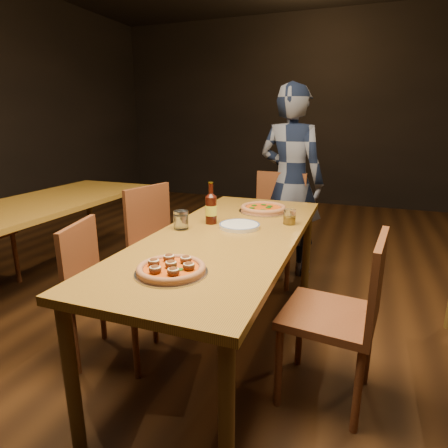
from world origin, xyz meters
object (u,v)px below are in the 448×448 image
(table_left, at_px, (43,210))
(chair_end, at_px, (273,226))
(pizza_meatball, at_px, (171,268))
(diner, at_px, (290,182))
(beer_bottle, at_px, (211,209))
(pizza_margherita, at_px, (263,209))
(amber_glass, at_px, (290,217))
(table_main, at_px, (227,245))
(chair_main_e, at_px, (329,314))
(chair_main_sw, at_px, (169,246))
(chair_main_nw, at_px, (114,291))
(plate_stack, at_px, (239,226))
(water_glass, at_px, (181,220))

(table_left, distance_m, chair_end, 1.92)
(pizza_meatball, xyz_separation_m, diner, (0.13, 2.02, 0.07))
(table_left, bearing_deg, beer_bottle, -4.93)
(table_left, relative_size, pizza_margherita, 5.74)
(pizza_meatball, relative_size, amber_glass, 3.32)
(table_main, relative_size, amber_glass, 21.02)
(pizza_meatball, height_order, pizza_margherita, pizza_meatball)
(chair_main_e, bearing_deg, chair_main_sw, -109.93)
(chair_main_e, bearing_deg, diner, -155.86)
(diner, bearing_deg, chair_main_nw, 84.60)
(plate_stack, relative_size, beer_bottle, 0.96)
(pizza_meatball, xyz_separation_m, amber_glass, (0.33, 0.95, 0.03))
(table_left, relative_size, beer_bottle, 7.76)
(chair_end, height_order, amber_glass, chair_end)
(water_glass, bearing_deg, table_main, 1.75)
(amber_glass, relative_size, diner, 0.06)
(chair_main_sw, relative_size, plate_stack, 3.82)
(chair_main_sw, height_order, amber_glass, chair_main_sw)
(water_glass, distance_m, amber_glass, 0.68)
(chair_end, distance_m, pizza_meatball, 1.79)
(chair_end, height_order, pizza_margherita, chair_end)
(plate_stack, bearing_deg, diner, 86.77)
(plate_stack, bearing_deg, water_glass, -155.44)
(chair_main_e, height_order, diner, diner)
(chair_main_e, xyz_separation_m, beer_bottle, (-0.78, 0.39, 0.38))
(chair_main_e, height_order, pizza_margherita, chair_main_e)
(chair_main_nw, bearing_deg, chair_main_e, -98.61)
(chair_main_sw, height_order, chair_end, chair_end)
(diner, bearing_deg, beer_bottle, 93.71)
(table_main, height_order, pizza_margherita, pizza_margherita)
(table_left, bearing_deg, chair_main_e, -12.61)
(pizza_meatball, distance_m, diner, 2.03)
(beer_bottle, bearing_deg, amber_glass, 18.53)
(table_main, height_order, amber_glass, amber_glass)
(chair_main_sw, xyz_separation_m, diner, (0.70, 1.01, 0.37))
(diner, bearing_deg, table_left, 47.37)
(chair_main_e, distance_m, amber_glass, 0.71)
(chair_main_nw, relative_size, diner, 0.52)
(chair_end, height_order, water_glass, chair_end)
(table_left, relative_size, plate_stack, 8.07)
(pizza_meatball, height_order, plate_stack, pizza_meatball)
(pizza_margherita, relative_size, diner, 0.21)
(table_left, relative_size, chair_end, 2.05)
(table_left, height_order, beer_bottle, beer_bottle)
(amber_glass, bearing_deg, table_main, -132.74)
(chair_main_sw, distance_m, plate_stack, 0.74)
(table_main, distance_m, diner, 1.41)
(chair_main_sw, xyz_separation_m, water_glass, (0.31, -0.40, 0.33))
(beer_bottle, bearing_deg, table_left, 175.07)
(table_left, bearing_deg, water_glass, -12.36)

